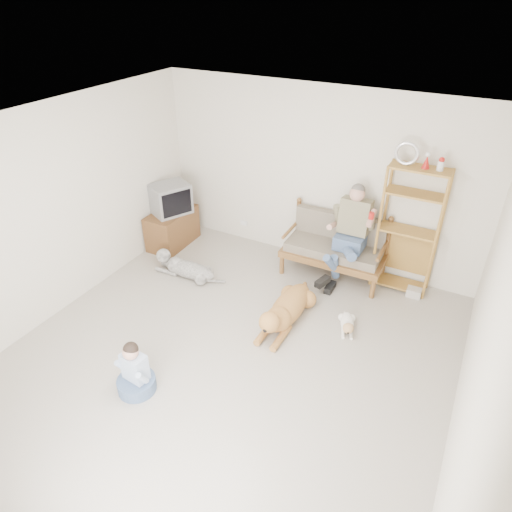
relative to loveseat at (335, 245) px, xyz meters
The scene contains 16 objects.
floor 2.53m from the loveseat, 101.25° to the right, with size 5.50×5.50×0.00m, color #B9B0A2.
ceiling 3.33m from the loveseat, 101.25° to the right, with size 5.50×5.50×0.00m, color white.
wall_back 1.04m from the loveseat, 147.32° to the left, with size 5.00×5.00×0.00m, color beige.
wall_left 3.95m from the loveseat, 140.75° to the right, with size 5.50×5.50×0.00m, color beige.
wall_right 3.28m from the loveseat, 50.44° to the right, with size 5.50×5.50×0.00m, color beige.
loveseat is the anchor object (origin of this frame).
man 0.34m from the loveseat, 43.01° to the right, with size 0.57×0.81×1.31m.
etagere 1.08m from the loveseat, ahead, with size 0.82×0.36×2.14m.
book_stack 1.30m from the loveseat, ahead, with size 0.20×0.14×0.13m, color silver.
tv_stand 2.75m from the loveseat, behind, with size 0.51×0.91×0.60m.
crt_tv 2.74m from the loveseat, behind, with size 0.68×0.73×0.49m.
wall_outlet 1.77m from the loveseat, behind, with size 0.12×0.02×0.08m, color silver.
golden_retriever 1.46m from the loveseat, 96.40° to the right, with size 0.38×1.54×0.47m.
shaggy_dog 2.31m from the loveseat, 150.24° to the right, with size 1.23×0.32×0.36m.
terrier 1.40m from the loveseat, 62.64° to the right, with size 0.29×0.56×0.22m.
child 3.43m from the loveseat, 109.14° to the right, with size 0.42×0.42×0.67m.
Camera 1 is at (2.18, -3.30, 3.92)m, focal length 32.00 mm.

